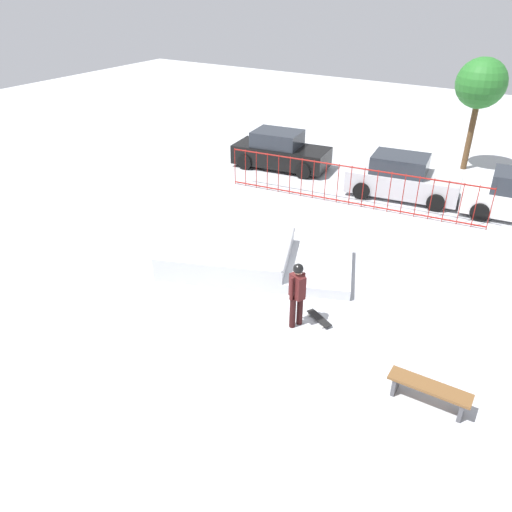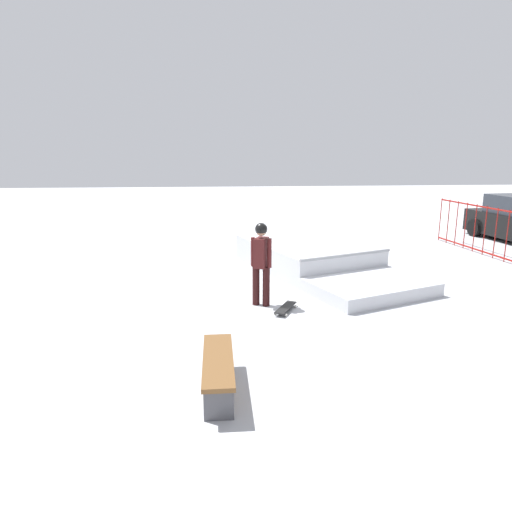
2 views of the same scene
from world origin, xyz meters
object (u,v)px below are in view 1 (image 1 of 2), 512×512
skater (297,290)px  skate_ramp (243,256)px  park_bench (429,390)px  parked_car_black (280,151)px  distant_tree (481,84)px  parked_car_silver (402,178)px  skateboard (319,318)px

skater → skate_ramp: bearing=-9.3°
skater → park_bench: skater is taller
skater → parked_car_black: (-5.89, 9.70, -0.28)m
skate_ramp → parked_car_black: size_ratio=1.40×
skate_ramp → distant_tree: distant_tree is taller
parked_car_silver → distant_tree: size_ratio=0.93×
parked_car_black → parked_car_silver: bearing=-11.2°
parked_car_black → distant_tree: 8.53m
skate_ramp → skateboard: skate_ramp is taller
skate_ramp → parked_car_black: 8.64m
skateboard → parked_car_silver: (-0.79, 8.83, 0.65)m
skate_ramp → skater: (2.64, -1.71, 0.69)m
skater → park_bench: bearing=-171.0°
skater → distant_tree: distant_tree is taller
skate_ramp → skateboard: bearing=-43.6°
skateboard → parked_car_black: 11.22m
skateboard → parked_car_black: parked_car_black is taller
skate_ramp → skateboard: size_ratio=7.48×
park_bench → parked_car_black: parked_car_black is taller
skate_ramp → park_bench: size_ratio=3.73×
parked_car_black → parked_car_silver: 5.53m
skateboard → parked_car_silver: bearing=-56.6°
parked_car_black → parked_car_silver: same height
skateboard → parked_car_silver: 8.89m
park_bench → distant_tree: size_ratio=0.35×
parked_car_black → skateboard: bearing=-62.5°
skater → parked_car_silver: bearing=-63.9°
parked_car_silver → parked_car_black: bearing=168.4°
park_bench → parked_car_silver: bearing=110.5°
parked_car_black → distant_tree: distant_tree is taller
distant_tree → parked_car_silver: bearing=-107.2°
parked_car_silver → distant_tree: distant_tree is taller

